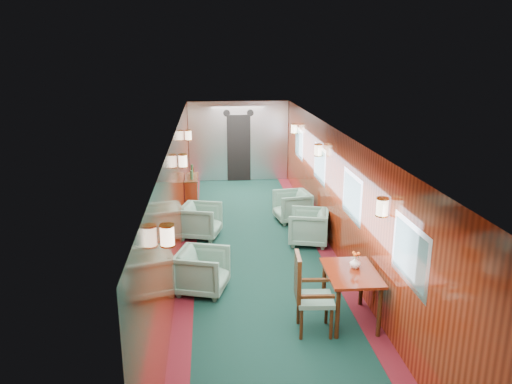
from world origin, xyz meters
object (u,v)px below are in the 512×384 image
at_px(armchair_left_far, 201,221).
at_px(dining_table, 351,279).
at_px(armchair_right_near, 308,227).
at_px(armchair_left_near, 203,271).
at_px(armchair_right_far, 292,206).
at_px(credenza, 192,194).
at_px(side_chair, 307,291).

bearing_deg(armchair_left_far, dining_table, -133.33).
height_order(armchair_left_far, armchair_right_near, armchair_left_far).
distance_m(dining_table, armchair_right_near, 3.07).
relative_size(armchair_left_near, armchair_right_far, 1.02).
bearing_deg(armchair_left_near, armchair_right_near, -31.67).
height_order(credenza, armchair_left_far, credenza).
xyz_separation_m(side_chair, armchair_left_far, (-1.51, 3.86, -0.27)).
distance_m(dining_table, armchair_left_near, 2.44).
bearing_deg(armchair_left_far, armchair_right_far, -52.38).
distance_m(dining_table, armchair_left_far, 4.26).
relative_size(armchair_left_near, armchair_right_near, 1.00).
bearing_deg(armchair_right_far, armchair_left_far, -76.58).
distance_m(side_chair, armchair_left_far, 4.16).
relative_size(dining_table, armchair_right_near, 1.35).
xyz_separation_m(dining_table, armchair_left_far, (-2.19, 3.64, -0.30)).
xyz_separation_m(side_chair, armchair_right_near, (0.68, 3.28, -0.27)).
xyz_separation_m(armchair_left_near, armchair_right_far, (2.04, 3.34, -0.01)).
xyz_separation_m(side_chair, armchair_right_far, (0.58, 4.71, -0.28)).
bearing_deg(armchair_left_far, credenza, 23.28).
bearing_deg(armchair_right_far, armchair_right_near, -4.81).
height_order(armchair_left_near, armchair_right_near, armchair_left_near).
distance_m(credenza, armchair_left_near, 4.24).
xyz_separation_m(armchair_left_near, armchair_left_far, (-0.05, 2.50, 0.00)).
bearing_deg(armchair_right_near, credenza, -119.03).
relative_size(dining_table, armchair_left_far, 1.34).
xyz_separation_m(dining_table, credenza, (-2.43, 5.37, -0.20)).
xyz_separation_m(side_chair, credenza, (-1.74, 5.60, -0.17)).
relative_size(armchair_left_near, armchair_left_far, 1.00).
bearing_deg(armchair_right_near, side_chair, 3.04).
bearing_deg(armchair_right_near, armchair_left_near, -33.40).
bearing_deg(side_chair, dining_table, 22.47).
bearing_deg(credenza, armchair_left_far, -82.31).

